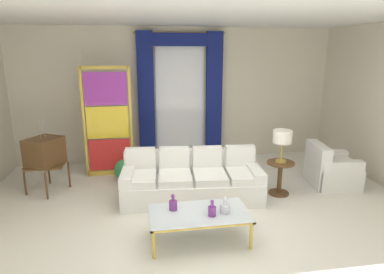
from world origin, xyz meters
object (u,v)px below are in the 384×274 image
coffee_table (199,214)px  bottle_blue_decanter (212,210)px  bottle_crystal_tall (225,207)px  round_side_table (280,175)px  vintage_tv (45,153)px  peacock_figurine (125,171)px  stained_glass_divider (108,125)px  couch_white_long (192,181)px  armchair_white (330,170)px  table_lamp_brass (282,138)px  bottle_amber_squat (173,204)px

coffee_table → bottle_blue_decanter: bearing=-40.3°
bottle_crystal_tall → round_side_table: (1.35, 1.30, -0.13)m
vintage_tv → peacock_figurine: (1.37, 0.21, -0.51)m
coffee_table → stained_glass_divider: (-1.34, 2.69, 0.68)m
bottle_crystal_tall → round_side_table: bottle_crystal_tall is taller
bottle_blue_decanter → peacock_figurine: size_ratio=0.36×
couch_white_long → coffee_table: size_ratio=1.84×
armchair_white → stained_glass_divider: size_ratio=0.42×
bottle_crystal_tall → table_lamp_brass: table_lamp_brass is taller
stained_glass_divider → peacock_figurine: bearing=-55.1°
vintage_tv → round_side_table: bearing=-11.1°
peacock_figurine → round_side_table: size_ratio=1.01×
armchair_white → coffee_table: bearing=-152.2°
vintage_tv → armchair_white: bearing=-6.2°
bottle_crystal_tall → round_side_table: 1.88m
bottle_amber_squat → peacock_figurine: size_ratio=0.37×
round_side_table → couch_white_long: bearing=175.5°
bottle_amber_squat → armchair_white: (3.12, 1.35, -0.20)m
armchair_white → vintage_tv: bearing=173.8°
stained_glass_divider → round_side_table: stained_glass_divider is taller
bottle_blue_decanter → table_lamp_brass: bearing=41.4°
couch_white_long → round_side_table: size_ratio=4.04×
couch_white_long → peacock_figurine: couch_white_long is taller
bottle_blue_decanter → vintage_tv: (-2.55, 2.16, 0.24)m
round_side_table → bottle_crystal_tall: bearing=-136.0°
table_lamp_brass → bottle_crystal_tall: bearing=-136.0°
bottle_crystal_tall → table_lamp_brass: bearing=44.0°
couch_white_long → table_lamp_brass: 1.72m
round_side_table → armchair_white: bearing=12.2°
bottle_blue_decanter → round_side_table: (1.53, 1.35, -0.13)m
coffee_table → table_lamp_brass: 2.18m
bottle_amber_squat → round_side_table: 2.30m
vintage_tv → table_lamp_brass: 4.17m
vintage_tv → round_side_table: size_ratio=2.26×
coffee_table → armchair_white: (2.79, 1.47, -0.09)m
stained_glass_divider → peacock_figurine: 1.00m
vintage_tv → peacock_figurine: size_ratio=2.24×
vintage_tv → armchair_white: 5.24m
couch_white_long → round_side_table: couch_white_long is taller
peacock_figurine → couch_white_long: bearing=-37.6°
bottle_crystal_tall → peacock_figurine: (-1.36, 2.31, -0.27)m
vintage_tv → couch_white_long: bearing=-15.0°
stained_glass_divider → round_side_table: size_ratio=3.70×
coffee_table → round_side_table: 2.08m
couch_white_long → bottle_crystal_tall: size_ratio=10.78×
bottle_blue_decanter → armchair_white: bearing=31.1°
couch_white_long → round_side_table: bearing=-4.5°
vintage_tv → armchair_white: vintage_tv is taller
vintage_tv → peacock_figurine: vintage_tv is taller
couch_white_long → vintage_tv: 2.65m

